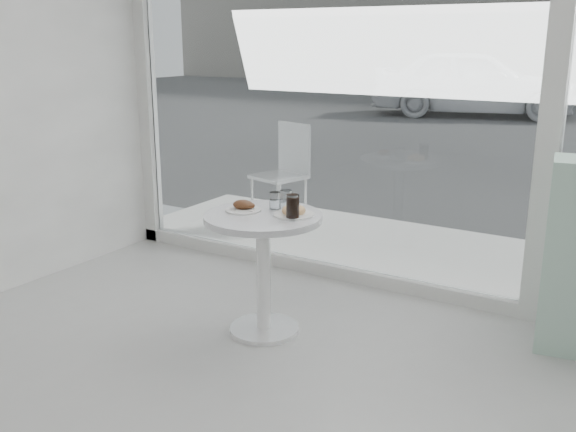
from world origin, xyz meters
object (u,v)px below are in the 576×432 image
Objects in this scene: main_table at (263,249)px; plate_donut at (294,212)px; water_tumbler_a at (275,202)px; water_tumbler_b at (286,201)px; car_white at (473,82)px; cola_glass at (293,208)px; patio_chair at (285,168)px; plate_fritter at (244,207)px.

main_table is 3.13× the size of plate_donut.
water_tumbler_b is at bearing 16.43° from water_tumbler_a.
water_tumbler_a is (-0.01, 0.14, 0.27)m from main_table.
car_white reaches higher than water_tumbler_b.
water_tumbler_b reaches higher than main_table.
main_table is 5.16× the size of cola_glass.
patio_chair is 10.48m from car_white.
plate_donut is (0.31, 0.07, -0.01)m from plate_fritter.
car_white is at bearing 101.31° from cola_glass.
water_tumbler_a is at bearing 45.70° from plate_fritter.
plate_fritter is 2.06× the size of water_tumbler_a.
plate_fritter is at bearing 174.75° from car_white.
plate_donut is 0.19m from water_tumbler_a.
patio_chair is at bearing 115.11° from plate_fritter.
cola_glass is (0.22, -0.15, 0.02)m from water_tumbler_a.
patio_chair reaches higher than main_table.
plate_donut is (0.17, 0.07, 0.24)m from main_table.
patio_chair is 6.56× the size of cola_glass.
patio_chair reaches higher than plate_donut.
main_table is 3.47× the size of plate_fritter.
main_table is 0.30m from plate_donut.
water_tumbler_a reaches higher than main_table.
water_tumbler_b is (-0.11, 0.09, 0.03)m from plate_donut.
water_tumbler_b is 0.22m from cola_glass.
car_white is 37.71× the size of water_tumbler_b.
plate_fritter is at bearing -49.68° from patio_chair.
plate_fritter is (0.93, -1.98, 0.19)m from patio_chair.
water_tumbler_b is (0.21, 0.16, 0.03)m from plate_fritter.
main_table is 0.33m from water_tumbler_b.
water_tumbler_a reaches higher than plate_fritter.
plate_donut is 1.99× the size of water_tumbler_b.
main_table is 7.15× the size of water_tumbler_a.
car_white is at bearing 100.46° from water_tumbler_a.
plate_donut is at bearing 23.42° from main_table.
cola_glass is (1.28, -1.99, 0.24)m from patio_chair.
plate_donut is at bearing 117.28° from cola_glass.
car_white is (-2.27, 12.39, 0.24)m from main_table.
plate_fritter is 0.32m from plate_donut.
car_white is (-1.20, 10.41, 0.19)m from patio_chair.
water_tumbler_a is (-0.18, 0.07, 0.03)m from plate_donut.
car_white reaches higher than cola_glass.
patio_chair is 2.38m from cola_glass.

